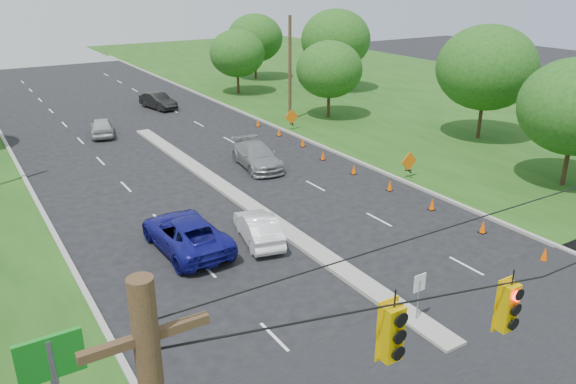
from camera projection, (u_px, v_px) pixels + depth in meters
grass_right at (562, 130)px, 46.90m from camera, size 40.00×160.00×0.06m
curb_left at (26, 183)px, 35.14m from camera, size 0.25×110.00×0.16m
curb_right at (297, 137)px, 45.05m from camera, size 0.25×110.00×0.16m
median at (236, 197)px, 32.97m from camera, size 1.00×34.00×0.18m
median_sign at (419, 289)px, 20.56m from camera, size 0.55×0.06×2.05m
utility_pole_far_right at (290, 69)px, 48.56m from camera, size 0.28×0.28×9.00m
cone_1 at (545, 254)px, 25.48m from camera, size 0.32×0.32×0.70m
cone_2 at (483, 227)px, 28.25m from camera, size 0.32×0.32×0.70m
cone_3 at (432, 204)px, 31.02m from camera, size 0.32×0.32×0.70m
cone_4 at (390, 185)px, 33.79m from camera, size 0.32×0.32×0.70m
cone_5 at (354, 169)px, 36.56m from camera, size 0.32×0.32×0.70m
cone_6 at (323, 155)px, 39.33m from camera, size 0.32×0.32×0.70m
cone_7 at (303, 142)px, 42.40m from camera, size 0.32×0.32×0.70m
cone_8 at (279, 132)px, 45.17m from camera, size 0.32×0.32×0.70m
cone_9 at (258, 123)px, 47.94m from camera, size 0.32×0.32×0.70m
work_sign_1 at (409, 162)px, 35.50m from camera, size 1.27×0.58×1.37m
work_sign_2 at (292, 117)px, 46.58m from camera, size 1.27×0.58×1.37m
tree_8 at (487, 68)px, 42.53m from camera, size 7.56×7.56×8.82m
tree_9 at (329, 69)px, 49.54m from camera, size 5.88×5.88×6.86m
tree_10 at (336, 39)px, 60.94m from camera, size 7.56×7.56×8.82m
tree_11 at (255, 38)px, 67.91m from camera, size 6.72×6.72×7.84m
tree_12 at (237, 53)px, 59.65m from camera, size 5.88×5.88×6.86m
white_sedan at (258, 228)px, 27.25m from camera, size 2.43×4.54×1.42m
blue_pickup at (186, 233)px, 26.43m from camera, size 2.89×6.03×1.66m
silver_car_far at (257, 156)px, 37.75m from camera, size 3.03×5.77×1.59m
silver_car_oncoming at (102, 127)px, 45.14m from camera, size 2.64×4.61×1.48m
dark_car_receding at (158, 101)px, 54.19m from camera, size 2.53×4.86×1.52m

